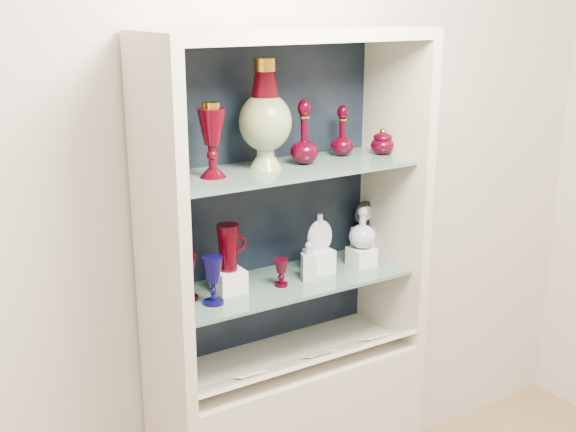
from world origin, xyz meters
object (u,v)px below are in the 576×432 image
ruby_pitcher (228,247)px  clear_round_decanter (362,229)px  ruby_decanter_b (342,129)px  ruby_goblet_small (281,273)px  cameo_medallion (365,214)px  enamel_urn (265,114)px  cobalt_goblet (213,281)px  pedestal_lamp_right (212,140)px  flat_flask (320,232)px  ruby_goblet_tall (187,277)px  pedestal_lamp_left (170,146)px  lidded_bowl (383,141)px  ruby_decanter_a (304,128)px  clear_square_bottle (309,261)px

ruby_pitcher → clear_round_decanter: 0.56m
ruby_decanter_b → ruby_goblet_small: (-0.33, -0.10, -0.47)m
ruby_pitcher → cameo_medallion: size_ratio=1.42×
enamel_urn → ruby_goblet_small: bearing=-70.3°
ruby_decanter_b → cobalt_goblet: (-0.60, -0.11, -0.44)m
pedestal_lamp_right → enamel_urn: bearing=6.2°
pedestal_lamp_right → ruby_goblet_small: pedestal_lamp_right is taller
ruby_pitcher → flat_flask: ruby_pitcher is taller
ruby_goblet_tall → pedestal_lamp_right: bearing=-13.8°
pedestal_lamp_left → ruby_goblet_tall: 0.47m
lidded_bowl → ruby_decanter_a: bearing=177.8°
pedestal_lamp_left → ruby_pitcher: pedestal_lamp_left is taller
pedestal_lamp_left → cameo_medallion: 0.97m
ruby_goblet_tall → ruby_pitcher: size_ratio=1.00×
cameo_medallion → clear_square_bottle: bearing=-153.5°
flat_flask → ruby_decanter_a: bearing=177.9°
ruby_goblet_small → flat_flask: size_ratio=0.71×
cobalt_goblet → cameo_medallion: 0.77m
enamel_urn → cameo_medallion: enamel_urn is taller
cobalt_goblet → ruby_goblet_tall: size_ratio=1.00×
ruby_goblet_small → ruby_decanter_b: bearing=16.7°
clear_round_decanter → ruby_pitcher: bearing=176.4°
pedestal_lamp_left → enamel_urn: bearing=9.6°
cobalt_goblet → flat_flask: flat_flask is taller
clear_round_decanter → cameo_medallion: 0.16m
ruby_goblet_tall → enamel_urn: bearing=-0.0°
ruby_decanter_a → ruby_goblet_small: (-0.13, -0.05, -0.50)m
ruby_goblet_small → cameo_medallion: cameo_medallion is taller
enamel_urn → cobalt_goblet: (-0.25, -0.08, -0.52)m
cobalt_goblet → flat_flask: (0.47, 0.05, 0.08)m
ruby_goblet_tall → lidded_bowl: bearing=-1.8°
clear_square_bottle → flat_flask: 0.12m
pedestal_lamp_right → flat_flask: (0.43, -0.00, -0.38)m
cobalt_goblet → ruby_decanter_a: bearing=9.2°
ruby_pitcher → clear_round_decanter: (0.55, -0.04, -0.02)m
cobalt_goblet → enamel_urn: bearing=17.1°
ruby_goblet_small → clear_square_bottle: size_ratio=0.69×
cobalt_goblet → cameo_medallion: cameo_medallion is taller
ruby_decanter_b → clear_square_bottle: bearing=-154.8°
clear_square_bottle → ruby_goblet_tall: bearing=171.6°
pedestal_lamp_left → clear_square_bottle: (0.52, -0.00, -0.47)m
ruby_decanter_b → ruby_goblet_small: bearing=-163.3°
lidded_bowl → clear_round_decanter: 0.34m
pedestal_lamp_left → ruby_decanter_b: pedestal_lamp_left is taller
ruby_goblet_tall → flat_flask: flat_flask is taller
clear_square_bottle → enamel_urn: bearing=154.6°
cobalt_goblet → ruby_goblet_tall: same height
ruby_decanter_a → ruby_pitcher: size_ratio=1.57×
pedestal_lamp_right → ruby_goblet_tall: size_ratio=1.49×
clear_round_decanter → ruby_decanter_a: bearing=172.3°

